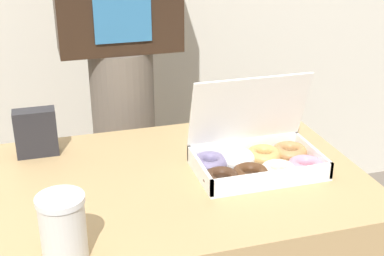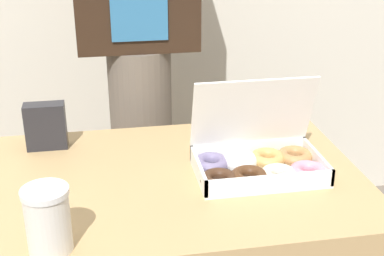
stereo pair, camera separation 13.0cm
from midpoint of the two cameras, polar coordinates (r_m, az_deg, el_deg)
donut_box at (r=1.36m, az=4.22°, el=-3.26°), size 0.35×0.22×0.24m
coffee_cup at (r=1.07m, az=-17.07°, el=-10.26°), size 0.09×0.09×0.14m
napkin_holder at (r=1.50m, az=-18.71°, el=-0.52°), size 0.11×0.05×0.13m
person_customer at (r=1.79m, az=-9.87°, el=9.57°), size 0.39×0.22×1.73m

